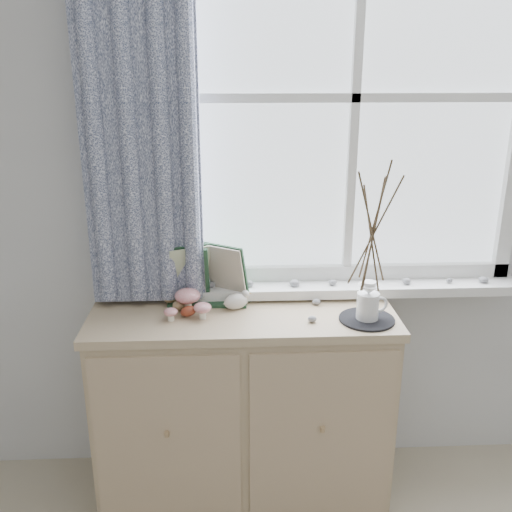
% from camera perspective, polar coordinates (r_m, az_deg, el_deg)
% --- Properties ---
extents(room_shell, '(4.04, 4.04, 2.62)m').
position_cam_1_polar(room_shell, '(0.49, 22.33, 2.94)').
color(room_shell, silver).
rests_on(room_shell, ground).
extents(sideboard, '(1.20, 0.45, 0.85)m').
position_cam_1_polar(sideboard, '(2.45, -1.26, -14.78)').
color(sideboard, tan).
rests_on(sideboard, ground).
extents(botanical_book, '(0.38, 0.16, 0.26)m').
position_cam_1_polar(botanical_book, '(2.26, -4.93, -2.04)').
color(botanical_book, '#1F4128').
rests_on(botanical_book, sideboard).
extents(toadstool_cluster, '(0.18, 0.16, 0.09)m').
position_cam_1_polar(toadstool_cluster, '(2.23, -6.71, -4.49)').
color(toadstool_cluster, white).
rests_on(toadstool_cluster, sideboard).
extents(wooden_eggs, '(0.13, 0.17, 0.06)m').
position_cam_1_polar(wooden_eggs, '(2.27, -7.71, -4.85)').
color(wooden_eggs, tan).
rests_on(wooden_eggs, sideboard).
extents(songbird_figurine, '(0.15, 0.11, 0.07)m').
position_cam_1_polar(songbird_figurine, '(2.27, -2.02, -4.47)').
color(songbird_figurine, silver).
rests_on(songbird_figurine, sideboard).
extents(crocheted_doily, '(0.21, 0.21, 0.01)m').
position_cam_1_polar(crocheted_doily, '(2.22, 11.02, -6.22)').
color(crocheted_doily, black).
rests_on(crocheted_doily, sideboard).
extents(twig_pitcher, '(0.26, 0.26, 0.63)m').
position_cam_1_polar(twig_pitcher, '(2.10, 11.63, 2.75)').
color(twig_pitcher, white).
rests_on(twig_pitcher, crocheted_doily).
extents(sideboard_pebbles, '(0.25, 0.19, 0.02)m').
position_cam_1_polar(sideboard_pebbles, '(2.24, 7.62, -5.58)').
color(sideboard_pebbles, '#9D9C9F').
rests_on(sideboard_pebbles, sideboard).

